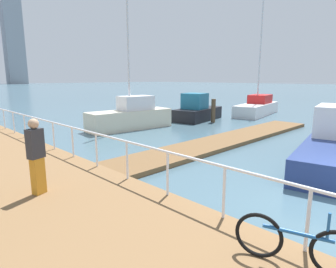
{
  "coord_description": "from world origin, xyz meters",
  "views": [
    {
      "loc": [
        -7.62,
        -1.41,
        3.13
      ],
      "look_at": [
        -0.39,
        5.86,
        1.1
      ],
      "focal_mm": 30.46,
      "sensor_mm": 36.0,
      "label": 1
    }
  ],
  "objects_px": {
    "pedestrian_1": "(36,155)",
    "moored_boat_5": "(131,116)",
    "bicycle_at_railing": "(296,244)",
    "moored_boat_0": "(329,143)",
    "moored_boat_1": "(197,111)",
    "moored_boat_3": "(257,107)"
  },
  "relations": [
    {
      "from": "moored_boat_5",
      "to": "bicycle_at_railing",
      "type": "xyz_separation_m",
      "value": [
        -6.79,
        -12.7,
        -0.03
      ]
    },
    {
      "from": "moored_boat_3",
      "to": "moored_boat_5",
      "type": "relative_size",
      "value": 1.03
    },
    {
      "from": "moored_boat_0",
      "to": "moored_boat_5",
      "type": "xyz_separation_m",
      "value": [
        -1.0,
        10.9,
        0.11
      ]
    },
    {
      "from": "pedestrian_1",
      "to": "moored_boat_5",
      "type": "bearing_deg",
      "value": 41.03
    },
    {
      "from": "moored_boat_1",
      "to": "bicycle_at_railing",
      "type": "xyz_separation_m",
      "value": [
        -12.58,
        -12.19,
        0.07
      ]
    },
    {
      "from": "moored_boat_1",
      "to": "moored_boat_3",
      "type": "bearing_deg",
      "value": -14.91
    },
    {
      "from": "moored_boat_0",
      "to": "bicycle_at_railing",
      "type": "xyz_separation_m",
      "value": [
        -7.79,
        -1.8,
        0.08
      ]
    },
    {
      "from": "moored_boat_0",
      "to": "moored_boat_1",
      "type": "distance_m",
      "value": 11.44
    },
    {
      "from": "moored_boat_5",
      "to": "bicycle_at_railing",
      "type": "height_order",
      "value": "moored_boat_5"
    },
    {
      "from": "moored_boat_0",
      "to": "moored_boat_5",
      "type": "height_order",
      "value": "moored_boat_5"
    },
    {
      "from": "moored_boat_3",
      "to": "pedestrian_1",
      "type": "bearing_deg",
      "value": -165.8
    },
    {
      "from": "moored_boat_1",
      "to": "pedestrian_1",
      "type": "xyz_separation_m",
      "value": [
        -14.17,
        -6.77,
        0.65
      ]
    },
    {
      "from": "moored_boat_3",
      "to": "bicycle_at_railing",
      "type": "distance_m",
      "value": 21.49
    },
    {
      "from": "moored_boat_5",
      "to": "pedestrian_1",
      "type": "bearing_deg",
      "value": -138.97
    },
    {
      "from": "moored_boat_0",
      "to": "pedestrian_1",
      "type": "xyz_separation_m",
      "value": [
        -9.37,
        3.61,
        0.66
      ]
    },
    {
      "from": "moored_boat_0",
      "to": "moored_boat_1",
      "type": "height_order",
      "value": "moored_boat_0"
    },
    {
      "from": "moored_boat_0",
      "to": "moored_boat_5",
      "type": "bearing_deg",
      "value": 95.24
    },
    {
      "from": "moored_boat_1",
      "to": "moored_boat_5",
      "type": "distance_m",
      "value": 5.82
    },
    {
      "from": "moored_boat_3",
      "to": "bicycle_at_railing",
      "type": "bearing_deg",
      "value": -150.59
    },
    {
      "from": "moored_boat_5",
      "to": "bicycle_at_railing",
      "type": "bearing_deg",
      "value": -118.12
    },
    {
      "from": "pedestrian_1",
      "to": "moored_boat_3",
      "type": "bearing_deg",
      "value": 14.2
    },
    {
      "from": "moored_boat_5",
      "to": "moored_boat_0",
      "type": "bearing_deg",
      "value": -84.76
    }
  ]
}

